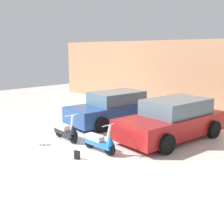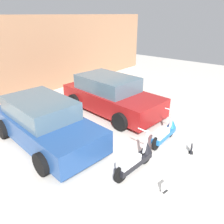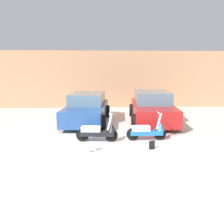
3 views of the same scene
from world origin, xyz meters
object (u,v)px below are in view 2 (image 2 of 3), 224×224
scooter_front_right (165,132)px  placard_near_left_scooter (164,187)px  car_rear_center (111,95)px  scooter_front_left (136,159)px  placard_near_right_scooter (191,149)px  car_rear_left (45,123)px

scooter_front_right → placard_near_left_scooter: 2.13m
placard_near_left_scooter → car_rear_center: bearing=54.9°
scooter_front_left → car_rear_center: car_rear_center is taller
scooter_front_right → placard_near_left_scooter: size_ratio=5.29×
scooter_front_right → car_rear_center: (0.75, 2.78, 0.34)m
car_rear_center → placard_near_left_scooter: car_rear_center is taller
placard_near_right_scooter → car_rear_left: bearing=121.1°
scooter_front_right → placard_near_right_scooter: 0.90m
scooter_front_right → car_rear_center: 2.90m
scooter_front_left → placard_near_right_scooter: 1.84m
scooter_front_right → car_rear_left: (-2.28, 2.83, 0.31)m
placard_near_right_scooter → placard_near_left_scooter: bearing=-177.0°
placard_near_left_scooter → scooter_front_right: bearing=27.1°
scooter_front_left → placard_near_left_scooter: bearing=-97.0°
scooter_front_left → car_rear_left: bearing=105.7°
placard_near_right_scooter → car_rear_center: bearing=77.5°
car_rear_left → placard_near_right_scooter: car_rear_left is taller
car_rear_center → placard_near_left_scooter: size_ratio=16.59×
scooter_front_right → car_rear_center: bearing=74.5°
car_rear_left → placard_near_left_scooter: size_ratio=15.85×
placard_near_left_scooter → placard_near_right_scooter: bearing=3.0°
scooter_front_left → car_rear_left: 2.97m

